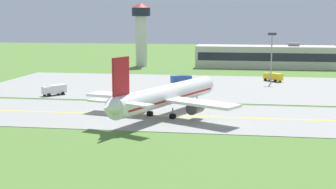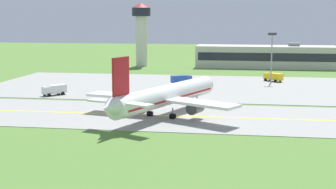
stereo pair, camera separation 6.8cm
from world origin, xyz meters
name	(u,v)px [view 1 (the left image)]	position (x,y,z in m)	size (l,w,h in m)	color
ground_plane	(186,117)	(0.00, 0.00, 0.00)	(500.00, 500.00, 0.00)	#517A33
taxiway_strip	(186,116)	(0.00, 0.00, 0.05)	(240.00, 28.00, 0.10)	gray
apron_pad	(241,88)	(10.00, 42.00, 0.05)	(140.00, 52.00, 0.10)	gray
taxiway_centreline	(186,116)	(0.00, 0.00, 0.11)	(220.00, 0.60, 0.01)	yellow
airplane_lead	(165,96)	(-3.97, -0.46, 4.13)	(31.36, 38.04, 12.70)	white
service_truck_baggage	(273,77)	(19.44, 56.37, 1.53)	(5.81, 5.56, 2.60)	yellow
service_truck_fuel	(54,89)	(-35.25, 21.03, 1.53)	(5.28, 6.01, 2.60)	silver
service_truck_catering	(181,79)	(-7.03, 46.33, 1.53)	(6.06, 5.19, 2.60)	#264CA5
terminal_building	(265,57)	(18.29, 98.07, 4.13)	(51.96, 13.54, 9.44)	beige
control_tower	(141,28)	(-29.36, 96.58, 14.79)	(7.60, 7.60, 24.33)	silver
apron_light_mast	(272,51)	(18.52, 52.06, 9.33)	(2.40, 0.50, 14.70)	gray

